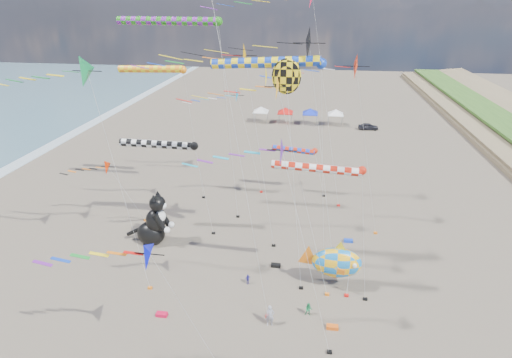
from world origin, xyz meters
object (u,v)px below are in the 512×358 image
object	(u,v)px
child_green	(309,309)
fish_inflatable	(336,262)
child_blue	(248,279)
person_adult	(270,316)
parked_car	(368,126)
cat_inflatable	(152,218)

from	to	relation	value
child_green	fish_inflatable	bearing A→B (deg)	62.91
fish_inflatable	child_blue	size ratio (longest dim) A/B	5.74
person_adult	parked_car	size ratio (longest dim) A/B	0.48
person_adult	child_blue	xyz separation A→B (m)	(-2.50, 4.64, -0.41)
child_blue	parked_car	size ratio (longest dim) A/B	0.26
cat_inflatable	child_blue	distance (m)	12.03
fish_inflatable	cat_inflatable	bearing A→B (deg)	165.90
person_adult	child_blue	size ratio (longest dim) A/B	1.84
child_green	child_blue	distance (m)	6.28
fish_inflatable	child_blue	distance (m)	7.88
person_adult	parked_car	bearing A→B (deg)	62.65
parked_car	child_green	bearing A→B (deg)	164.42
cat_inflatable	person_adult	distance (m)	16.47
fish_inflatable	person_adult	bearing A→B (deg)	-134.26
child_green	parked_car	bearing A→B (deg)	81.56
fish_inflatable	parked_car	bearing A→B (deg)	80.43
fish_inflatable	parked_car	size ratio (longest dim) A/B	1.51
person_adult	parked_car	xyz separation A→B (m)	(13.20, 53.48, -0.27)
child_green	cat_inflatable	bearing A→B (deg)	155.51
parked_car	person_adult	bearing A→B (deg)	161.72
fish_inflatable	parked_car	xyz separation A→B (m)	(8.15, 48.30, -2.03)
cat_inflatable	fish_inflatable	world-z (taller)	cat_inflatable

